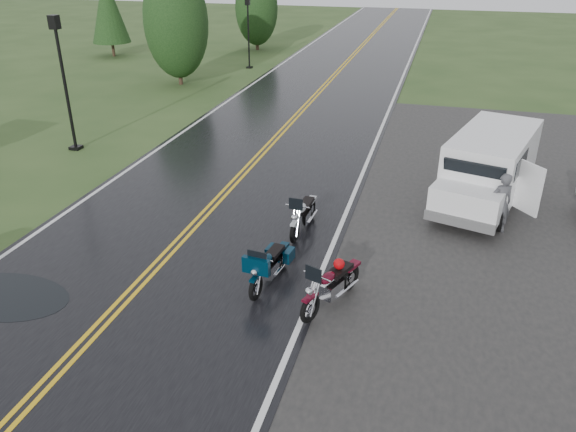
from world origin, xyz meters
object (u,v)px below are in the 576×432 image
Objects in this scene: motorcycle_silver at (295,224)px; lamp_post_far_left at (248,34)px; motorcycle_red at (310,299)px; person_at_van at (500,204)px; lamp_post_near_left at (65,85)px; motorcycle_teal at (255,279)px; van_white at (442,183)px.

motorcycle_silver is 0.49× the size of lamp_post_far_left.
motorcycle_red is 1.23× the size of person_at_van.
lamp_post_near_left is 15.78m from lamp_post_far_left.
person_at_van is 14.93m from lamp_post_near_left.
person_at_van is 0.41× the size of lamp_post_far_left.
motorcycle_silver is at bearing -26.94° from lamp_post_near_left.
motorcycle_silver is (0.15, 2.65, 0.02)m from motorcycle_teal.
lamp_post_far_left reaches higher than motorcycle_silver.
motorcycle_silver reaches higher than motorcycle_teal.
lamp_post_near_left is at bearing 148.73° from motorcycle_teal.
lamp_post_far_left is (-9.37, 23.72, 1.41)m from motorcycle_red.
person_at_van is (5.09, 4.64, 0.26)m from motorcycle_teal.
person_at_van reaches higher than motorcycle_silver.
motorcycle_teal is 0.36× the size of van_white.
van_white is at bearing -10.16° from lamp_post_near_left.
lamp_post_near_left is (-9.63, 4.89, 1.80)m from motorcycle_silver.
van_white is 13.34m from lamp_post_near_left.
lamp_post_far_left is (-11.68, 18.06, 0.98)m from van_white.
person_at_van reaches higher than motorcycle_teal.
motorcycle_red is 1.04× the size of motorcycle_silver.
lamp_post_near_left is at bearing 156.24° from motorcycle_silver.
lamp_post_far_left is at bearing -81.34° from person_at_van.
motorcycle_teal is 6.33m from van_white.
lamp_post_near_left is at bearing 165.64° from motorcycle_red.
motorcycle_teal is 12.25m from lamp_post_near_left.
motorcycle_silver is 10.95m from lamp_post_near_left.
lamp_post_near_left reaches higher than person_at_van.
lamp_post_near_left is (-10.76, 8.00, 1.77)m from motorcycle_red.
motorcycle_red is at bearing -66.83° from motorcycle_silver.
van_white is 1.31× the size of lamp_post_far_left.
van_white reaches higher than motorcycle_silver.
motorcycle_silver is 0.41× the size of lamp_post_near_left.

